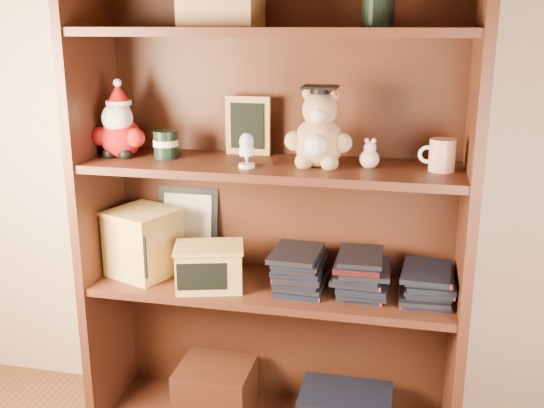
{
  "coord_description": "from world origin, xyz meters",
  "views": [
    {
      "loc": [
        0.53,
        -0.55,
        1.36
      ],
      "look_at": [
        0.12,
        1.3,
        0.82
      ],
      "focal_mm": 42.0,
      "sensor_mm": 36.0,
      "label": 1
    }
  ],
  "objects_px": {
    "grad_teddy_bear": "(319,135)",
    "treats_box": "(143,242)",
    "teacher_mug": "(441,155)",
    "bookcase": "(275,212)"
  },
  "relations": [
    {
      "from": "bookcase",
      "to": "treats_box",
      "type": "distance_m",
      "value": 0.45
    },
    {
      "from": "grad_teddy_bear",
      "to": "treats_box",
      "type": "bearing_deg",
      "value": 179.37
    },
    {
      "from": "grad_teddy_bear",
      "to": "teacher_mug",
      "type": "height_order",
      "value": "grad_teddy_bear"
    },
    {
      "from": "grad_teddy_bear",
      "to": "treats_box",
      "type": "relative_size",
      "value": 0.93
    },
    {
      "from": "bookcase",
      "to": "grad_teddy_bear",
      "type": "xyz_separation_m",
      "value": [
        0.15,
        -0.06,
        0.26
      ]
    },
    {
      "from": "bookcase",
      "to": "treats_box",
      "type": "height_order",
      "value": "bookcase"
    },
    {
      "from": "bookcase",
      "to": "teacher_mug",
      "type": "bearing_deg",
      "value": -5.77
    },
    {
      "from": "teacher_mug",
      "to": "treats_box",
      "type": "bearing_deg",
      "value": -179.94
    },
    {
      "from": "teacher_mug",
      "to": "treats_box",
      "type": "relative_size",
      "value": 0.4
    },
    {
      "from": "bookcase",
      "to": "grad_teddy_bear",
      "type": "relative_size",
      "value": 6.57
    }
  ]
}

